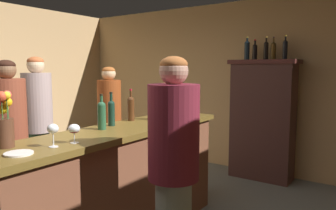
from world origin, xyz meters
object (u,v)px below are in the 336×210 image
(wine_bottle_chardonnay, at_px, (165,107))
(display_bottle_left, at_px, (247,49))
(patron_redhead, at_px, (10,139))
(wine_bottle_riesling, at_px, (111,111))
(display_bottle_midright, at_px, (273,50))
(cheese_plate, at_px, (19,153))
(display_cabinet, at_px, (263,117))
(patron_tall, at_px, (38,124))
(wine_glass_front, at_px, (53,129))
(patron_by_cabinet, at_px, (110,123))
(display_bottle_center, at_px, (266,50))
(flower_arrangement, at_px, (3,118))
(bar_counter, at_px, (120,186))
(wine_bottle_syrah, at_px, (102,114))
(bartender, at_px, (173,168))
(wine_glass_mid, at_px, (74,130))
(display_bottle_midleft, at_px, (255,51))
(wine_bottle_pinot, at_px, (185,103))
(wine_bottle_malbec, at_px, (131,107))
(display_bottle_right, at_px, (285,49))

(wine_bottle_chardonnay, height_order, display_bottle_left, display_bottle_left)
(patron_redhead, bearing_deg, wine_bottle_riesling, -3.33)
(display_bottle_midright, bearing_deg, cheese_plate, -97.57)
(display_cabinet, xyz_separation_m, patron_tall, (-1.82, -2.43, 0.06))
(display_cabinet, relative_size, wine_glass_front, 10.82)
(cheese_plate, relative_size, patron_by_cabinet, 0.11)
(display_bottle_left, relative_size, display_bottle_center, 1.04)
(display_cabinet, relative_size, flower_arrangement, 4.52)
(bar_counter, height_order, wine_bottle_syrah, wine_bottle_syrah)
(wine_bottle_chardonnay, relative_size, wine_bottle_riesling, 0.95)
(bartender, bearing_deg, display_bottle_midright, -69.21)
(display_cabinet, distance_m, flower_arrangement, 3.56)
(patron_redhead, bearing_deg, wine_glass_mid, -41.52)
(wine_glass_front, distance_m, display_bottle_midleft, 3.36)
(cheese_plate, bearing_deg, display_bottle_midleft, 86.72)
(wine_glass_mid, distance_m, patron_by_cabinet, 1.88)
(bar_counter, height_order, display_bottle_left, display_bottle_left)
(wine_bottle_pinot, xyz_separation_m, bartender, (0.71, -1.29, -0.29))
(wine_bottle_malbec, height_order, display_bottle_center, display_bottle_center)
(display_bottle_center, xyz_separation_m, patron_redhead, (-1.48, -2.97, -0.94))
(wine_bottle_pinot, xyz_separation_m, wine_bottle_riesling, (-0.22, -0.94, -0.01))
(cheese_plate, xyz_separation_m, patron_redhead, (-1.12, 0.56, -0.15))
(bar_counter, bearing_deg, wine_glass_front, -81.43)
(display_bottle_left, bearing_deg, display_cabinet, -0.00)
(flower_arrangement, height_order, patron_tall, patron_tall)
(wine_bottle_chardonnay, bearing_deg, display_bottle_right, 70.53)
(wine_glass_front, height_order, flower_arrangement, flower_arrangement)
(display_bottle_left, bearing_deg, display_bottle_midleft, -0.00)
(wine_bottle_pinot, bearing_deg, display_cabinet, 76.01)
(display_cabinet, bearing_deg, wine_glass_front, -95.80)
(bar_counter, bearing_deg, wine_glass_mid, -77.14)
(wine_bottle_malbec, relative_size, display_bottle_midright, 1.03)
(display_bottle_left, bearing_deg, wine_glass_mid, -90.86)
(wine_bottle_malbec, height_order, display_bottle_right, display_bottle_right)
(wine_bottle_riesling, distance_m, patron_by_cabinet, 1.21)
(display_bottle_left, bearing_deg, bar_counter, -94.17)
(bartender, bearing_deg, bar_counter, -3.64)
(wine_bottle_malbec, bearing_deg, wine_bottle_riesling, -81.58)
(display_bottle_left, distance_m, patron_tall, 3.03)
(wine_bottle_riesling, bearing_deg, patron_tall, 178.24)
(wine_bottle_syrah, distance_m, flower_arrangement, 0.84)
(patron_tall, bearing_deg, bar_counter, -17.37)
(wine_bottle_pinot, relative_size, display_bottle_midleft, 1.06)
(wine_glass_front, xyz_separation_m, display_bottle_midleft, (0.19, 3.29, 0.66))
(cheese_plate, distance_m, patron_by_cabinet, 2.18)
(wine_bottle_pinot, bearing_deg, wine_bottle_malbec, -113.67)
(wine_bottle_riesling, distance_m, wine_glass_mid, 0.73)
(wine_bottle_riesling, xyz_separation_m, patron_by_cabinet, (-0.84, 0.81, -0.31))
(bar_counter, bearing_deg, wine_bottle_chardonnay, 84.60)
(bartender, bearing_deg, wine_bottle_malbec, -18.15)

